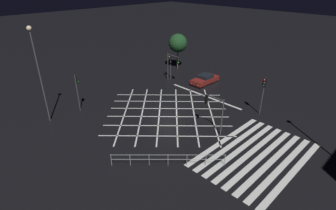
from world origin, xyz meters
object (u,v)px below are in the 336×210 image
object	(u,v)px
traffic_light_median_south	(213,105)
waiting_car	(205,79)
street_lamp_west	(37,62)
street_tree_near	(178,43)
traffic_light_se_main	(263,89)
traffic_light_ne_cross	(173,62)
traffic_light_ne_main	(170,61)
traffic_light_nw_main	(77,85)

from	to	relation	value
traffic_light_median_south	waiting_car	xyz separation A→B (m)	(9.45, 8.29, -2.11)
traffic_light_median_south	street_lamp_west	world-z (taller)	street_lamp_west
street_lamp_west	street_tree_near	size ratio (longest dim) A/B	1.74
traffic_light_se_main	street_lamp_west	xyz separation A→B (m)	(-17.15, 14.70, 3.35)
traffic_light_median_south	traffic_light_se_main	bearing A→B (deg)	-104.58
traffic_light_se_main	street_tree_near	xyz separation A→B (m)	(5.14, 17.44, 1.11)
waiting_car	street_lamp_west	bearing A→B (deg)	-13.22
traffic_light_ne_cross	street_tree_near	xyz separation A→B (m)	(5.01, 3.98, 1.20)
traffic_light_se_main	street_tree_near	world-z (taller)	street_tree_near
waiting_car	traffic_light_ne_main	bearing A→B (deg)	-63.89
traffic_light_ne_main	traffic_light_nw_main	xyz separation A→B (m)	(-14.28, 0.02, 0.20)
street_lamp_west	waiting_car	distance (m)	21.43
traffic_light_nw_main	traffic_light_median_south	xyz separation A→B (m)	(7.12, -12.99, -0.28)
traffic_light_median_south	waiting_car	size ratio (longest dim) A/B	0.85
street_tree_near	street_lamp_west	bearing A→B (deg)	-172.97
traffic_light_nw_main	traffic_light_median_south	bearing A→B (deg)	-61.26
traffic_light_ne_main	waiting_car	world-z (taller)	traffic_light_ne_main
traffic_light_nw_main	street_tree_near	world-z (taller)	street_tree_near
traffic_light_se_main	street_tree_near	size ratio (longest dim) A/B	0.75
traffic_light_nw_main	waiting_car	xyz separation A→B (m)	(16.57, -4.70, -2.39)
traffic_light_ne_main	street_tree_near	bearing A→B (deg)	-148.12
waiting_car	street_tree_near	bearing A→B (deg)	-106.37
traffic_light_median_south	street_tree_near	bearing A→B (deg)	-36.46
traffic_light_ne_main	traffic_light_ne_cross	distance (m)	1.30
traffic_light_nw_main	street_tree_near	bearing A→B (deg)	8.39
street_lamp_west	street_tree_near	bearing A→B (deg)	7.03
traffic_light_ne_main	street_lamp_west	distance (m)	18.15
traffic_light_se_main	street_tree_near	bearing A→B (deg)	-106.42
waiting_car	traffic_light_nw_main	bearing A→B (deg)	-15.83
street_lamp_west	traffic_light_ne_main	bearing A→B (deg)	-0.14
traffic_light_ne_cross	traffic_light_median_south	distance (m)	13.52
traffic_light_ne_main	traffic_light_nw_main	distance (m)	14.28
traffic_light_ne_cross	street_tree_near	bearing A→B (deg)	128.45
traffic_light_se_main	street_lamp_west	world-z (taller)	street_lamp_west
traffic_light_ne_main	traffic_light_ne_cross	world-z (taller)	traffic_light_ne_cross
waiting_car	traffic_light_median_south	bearing A→B (deg)	41.26
traffic_light_nw_main	waiting_car	world-z (taller)	traffic_light_nw_main
traffic_light_ne_main	traffic_light_median_south	distance (m)	14.81
street_lamp_west	waiting_car	xyz separation A→B (m)	(20.09, -4.72, -5.74)
traffic_light_median_south	traffic_light_se_main	world-z (taller)	traffic_light_se_main
street_tree_near	traffic_light_nw_main	bearing A→B (deg)	-171.61
street_tree_near	traffic_light_median_south	bearing A→B (deg)	-126.46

